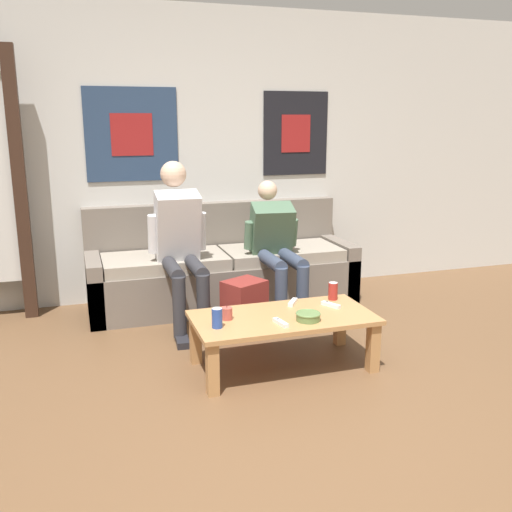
% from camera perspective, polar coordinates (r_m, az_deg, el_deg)
% --- Properties ---
extents(ground_plane, '(18.00, 18.00, 0.00)m').
position_cam_1_polar(ground_plane, '(2.95, 3.79, -19.35)').
color(ground_plane, brown).
extents(wall_back, '(10.00, 0.07, 2.55)m').
position_cam_1_polar(wall_back, '(5.17, -7.52, 9.89)').
color(wall_back, silver).
rests_on(wall_back, ground_plane).
extents(couch, '(2.31, 0.74, 0.86)m').
position_cam_1_polar(couch, '(5.04, -3.40, -1.53)').
color(couch, '#70665B').
rests_on(couch, ground_plane).
extents(coffee_table, '(1.17, 0.59, 0.36)m').
position_cam_1_polar(coffee_table, '(3.74, 2.71, -6.78)').
color(coffee_table, '#B27F4C').
rests_on(coffee_table, ground_plane).
extents(person_seated_adult, '(0.47, 0.90, 1.27)m').
position_cam_1_polar(person_seated_adult, '(4.50, -7.62, 1.76)').
color(person_seated_adult, '#2D2D33').
rests_on(person_seated_adult, ground_plane).
extents(person_seated_teen, '(0.47, 0.87, 1.09)m').
position_cam_1_polar(person_seated_teen, '(4.69, 2.08, 1.15)').
color(person_seated_teen, '#384256').
rests_on(person_seated_teen, ground_plane).
extents(backpack, '(0.36, 0.35, 0.41)m').
position_cam_1_polar(backpack, '(4.34, -1.07, -5.27)').
color(backpack, maroon).
rests_on(backpack, ground_plane).
extents(ceramic_bowl, '(0.16, 0.16, 0.05)m').
position_cam_1_polar(ceramic_bowl, '(3.63, 5.24, -5.99)').
color(ceramic_bowl, '#607F47').
rests_on(ceramic_bowl, coffee_table).
extents(pillar_candle, '(0.07, 0.07, 0.09)m').
position_cam_1_polar(pillar_candle, '(3.64, -2.93, -5.76)').
color(pillar_candle, '#B24C42').
rests_on(pillar_candle, coffee_table).
extents(drink_can_blue, '(0.07, 0.07, 0.12)m').
position_cam_1_polar(drink_can_blue, '(3.49, -3.91, -6.21)').
color(drink_can_blue, '#28479E').
rests_on(drink_can_blue, coffee_table).
extents(drink_can_red, '(0.07, 0.07, 0.12)m').
position_cam_1_polar(drink_can_red, '(4.05, 7.71, -3.49)').
color(drink_can_red, maroon).
rests_on(drink_can_red, coffee_table).
extents(game_controller_near_left, '(0.10, 0.14, 0.03)m').
position_cam_1_polar(game_controller_near_left, '(3.91, 7.49, -4.87)').
color(game_controller_near_left, white).
rests_on(game_controller_near_left, coffee_table).
extents(game_controller_near_right, '(0.06, 0.15, 0.03)m').
position_cam_1_polar(game_controller_near_right, '(3.56, 2.47, -6.67)').
color(game_controller_near_right, white).
rests_on(game_controller_near_right, coffee_table).
extents(game_controller_far_center, '(0.11, 0.14, 0.03)m').
position_cam_1_polar(game_controller_far_center, '(3.94, 3.70, -4.64)').
color(game_controller_far_center, white).
rests_on(game_controller_far_center, coffee_table).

